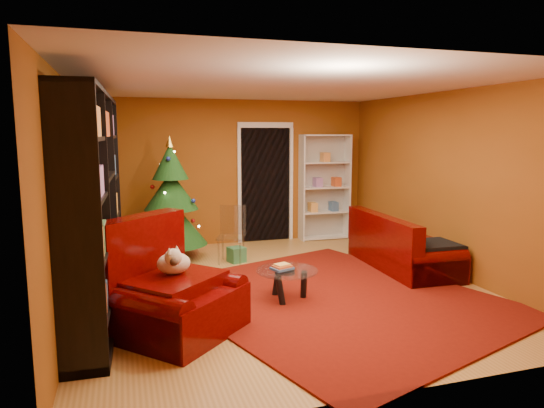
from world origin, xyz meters
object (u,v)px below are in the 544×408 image
object	(u,v)px
rug	(335,299)
sofa	(403,241)
gift_box_teal	(135,254)
coffee_table	(287,285)
white_bookshelf	(325,187)
christmas_tree	(171,200)
gift_box_red	(191,242)
dog	(174,263)
armchair	(175,288)
media_unit	(91,206)
gift_box_green	(236,255)
acrylic_chair	(231,237)

from	to	relation	value
rug	sofa	size ratio (longest dim) A/B	1.98
gift_box_teal	coffee_table	bearing A→B (deg)	-53.95
white_bookshelf	coffee_table	bearing A→B (deg)	-118.73
christmas_tree	gift_box_teal	distance (m)	1.01
gift_box_red	dog	size ratio (longest dim) A/B	0.60
armchair	christmas_tree	bearing A→B (deg)	41.48
sofa	gift_box_red	bearing A→B (deg)	54.28
sofa	coffee_table	size ratio (longest dim) A/B	2.61
gift_box_teal	dog	world-z (taller)	dog
armchair	coffee_table	world-z (taller)	armchair
rug	gift_box_teal	xyz separation A→B (m)	(-2.27, 2.48, 0.12)
sofa	armchair	bearing A→B (deg)	113.66
gift_box_red	armchair	size ratio (longest dim) A/B	0.20
christmas_tree	coffee_table	distance (m)	2.74
armchair	rug	bearing A→B (deg)	-31.12
white_bookshelf	rug	bearing A→B (deg)	-109.29
sofa	media_unit	bearing A→B (deg)	99.18
gift_box_green	sofa	world-z (taller)	sofa
gift_box_teal	christmas_tree	bearing A→B (deg)	4.50
media_unit	white_bookshelf	xyz separation A→B (m)	(3.99, 2.79, -0.23)
rug	white_bookshelf	distance (m)	3.58
rug	sofa	world-z (taller)	sofa
christmas_tree	gift_box_green	world-z (taller)	christmas_tree
gift_box_green	sofa	bearing A→B (deg)	-25.32
armchair	acrylic_chair	xyz separation A→B (m)	(1.12, 2.48, -0.08)
media_unit	gift_box_teal	size ratio (longest dim) A/B	12.01
dog	media_unit	bearing A→B (deg)	92.51
gift_box_teal	gift_box_green	distance (m)	1.58
white_bookshelf	acrylic_chair	xyz separation A→B (m)	(-2.07, -1.16, -0.59)
christmas_tree	dog	world-z (taller)	christmas_tree
coffee_table	acrylic_chair	xyz separation A→B (m)	(-0.26, 1.91, 0.20)
gift_box_green	gift_box_red	world-z (taller)	gift_box_red
media_unit	gift_box_red	world-z (taller)	media_unit
white_bookshelf	dog	bearing A→B (deg)	-130.06
rug	coffee_table	xyz separation A→B (m)	(-0.57, 0.15, 0.19)
gift_box_green	coffee_table	xyz separation A→B (m)	(0.18, -1.90, 0.08)
gift_box_green	armchair	xyz separation A→B (m)	(-1.21, -2.47, 0.36)
media_unit	christmas_tree	distance (m)	2.37
gift_box_green	gift_box_red	bearing A→B (deg)	116.25
christmas_tree	gift_box_red	size ratio (longest dim) A/B	8.19
gift_box_green	gift_box_red	xyz separation A→B (m)	(-0.55, 1.12, 0.00)
white_bookshelf	acrylic_chair	world-z (taller)	white_bookshelf
christmas_tree	gift_box_green	distance (m)	1.35
armchair	dog	xyz separation A→B (m)	(0.00, 0.07, 0.23)
white_bookshelf	gift_box_teal	bearing A→B (deg)	-166.38
christmas_tree	acrylic_chair	world-z (taller)	christmas_tree
gift_box_teal	gift_box_red	bearing A→B (deg)	35.39
rug	media_unit	world-z (taller)	media_unit
media_unit	gift_box_green	xyz separation A→B (m)	(2.00, 1.62, -1.10)
media_unit	sofa	world-z (taller)	media_unit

